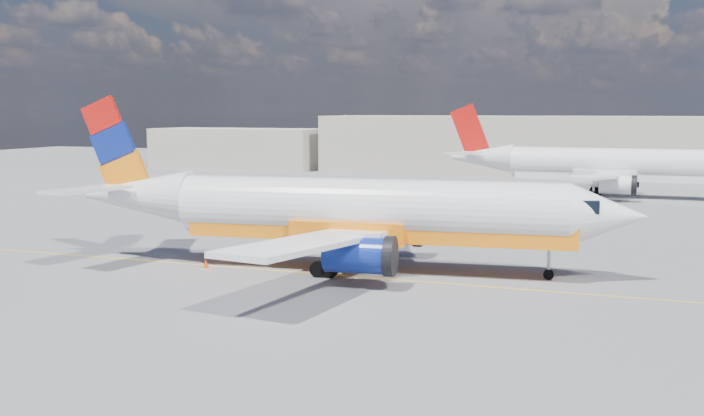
% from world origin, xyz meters
% --- Properties ---
extents(ground, '(240.00, 240.00, 0.00)m').
position_xyz_m(ground, '(0.00, 0.00, 0.00)').
color(ground, slate).
rests_on(ground, ground).
extents(taxi_line, '(70.00, 0.15, 0.01)m').
position_xyz_m(taxi_line, '(0.00, 3.00, 0.01)').
color(taxi_line, yellow).
rests_on(taxi_line, ground).
extents(terminal_main, '(70.00, 14.00, 8.00)m').
position_xyz_m(terminal_main, '(5.00, 75.00, 4.00)').
color(terminal_main, beige).
rests_on(terminal_main, ground).
extents(terminal_annex, '(26.00, 10.00, 6.00)m').
position_xyz_m(terminal_annex, '(-45.00, 72.00, 3.00)').
color(terminal_annex, beige).
rests_on(terminal_annex, ground).
extents(main_jet, '(32.22, 25.38, 9.77)m').
position_xyz_m(main_jet, '(-2.09, 4.70, 3.26)').
color(main_jet, white).
rests_on(main_jet, ground).
extents(second_jet, '(31.55, 24.95, 9.56)m').
position_xyz_m(second_jet, '(9.77, 48.22, 3.19)').
color(second_jet, white).
rests_on(second_jet, ground).
extents(traffic_cone, '(0.39, 0.39, 0.55)m').
position_xyz_m(traffic_cone, '(-9.83, 2.11, 0.27)').
color(traffic_cone, white).
rests_on(traffic_cone, ground).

